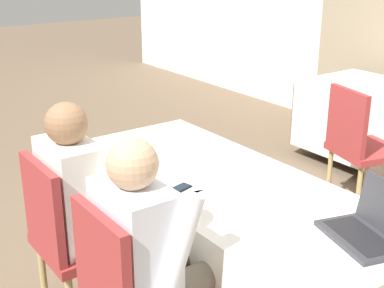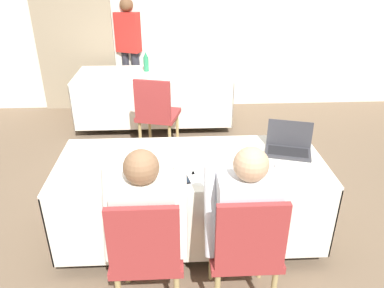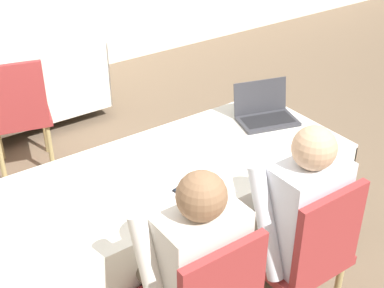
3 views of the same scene
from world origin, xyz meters
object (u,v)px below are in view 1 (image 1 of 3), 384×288
object	(u,v)px
laptop	(368,229)
chair_far_spare	(359,143)
cell_phone	(178,189)
person_white_shirt	(153,253)
chair_near_left	(71,235)
person_checkered_shirt	(88,200)

from	to	relation	value
laptop	chair_far_spare	xyz separation A→B (m)	(-1.10, 1.40, -0.25)
cell_phone	person_white_shirt	distance (m)	0.52
laptop	person_white_shirt	world-z (taller)	person_white_shirt
laptop	person_white_shirt	bearing A→B (deg)	-106.54
chair_near_left	person_white_shirt	size ratio (longest dim) A/B	0.78
chair_near_left	person_white_shirt	bearing A→B (deg)	-170.15
chair_far_spare	laptop	bearing A→B (deg)	142.95
chair_near_left	laptop	bearing A→B (deg)	-142.17
cell_phone	person_white_shirt	bearing A→B (deg)	-58.95
chair_far_spare	person_checkered_shirt	size ratio (longest dim) A/B	0.78
laptop	person_checkered_shirt	distance (m)	1.30
person_checkered_shirt	person_white_shirt	bearing A→B (deg)	-180.00
chair_far_spare	person_white_shirt	bearing A→B (deg)	121.07
laptop	person_white_shirt	xyz separation A→B (m)	(-0.48, -0.73, -0.09)
person_checkered_shirt	laptop	bearing A→B (deg)	-145.80
chair_far_spare	chair_near_left	bearing A→B (deg)	105.31
chair_far_spare	person_checkered_shirt	world-z (taller)	person_checkered_shirt
laptop	chair_near_left	size ratio (longest dim) A/B	0.44
cell_phone	chair_far_spare	bearing A→B (deg)	85.16
laptop	person_checkered_shirt	world-z (taller)	person_checkered_shirt
chair_far_spare	person_white_shirt	distance (m)	2.22
cell_phone	laptop	bearing A→B (deg)	10.26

